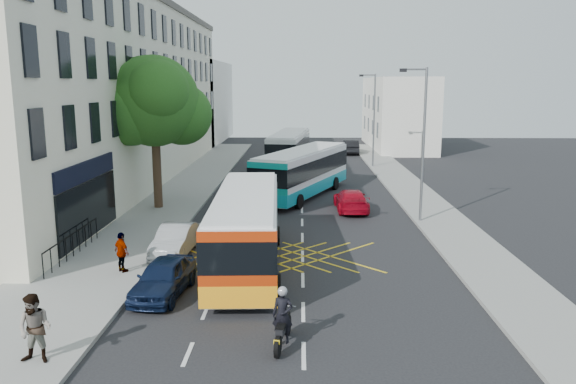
# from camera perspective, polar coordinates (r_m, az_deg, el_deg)

# --- Properties ---
(ground) EXTENTS (120.00, 120.00, 0.00)m
(ground) POSITION_cam_1_polar(r_m,az_deg,el_deg) (18.77, 1.56, -12.07)
(ground) COLOR black
(ground) RESTS_ON ground
(pavement_left) EXTENTS (5.00, 70.00, 0.15)m
(pavement_left) POSITION_cam_1_polar(r_m,az_deg,el_deg) (34.13, -13.00, -1.60)
(pavement_left) COLOR gray
(pavement_left) RESTS_ON ground
(pavement_right) EXTENTS (3.00, 70.00, 0.15)m
(pavement_right) POSITION_cam_1_polar(r_m,az_deg,el_deg) (33.95, 14.20, -1.73)
(pavement_right) COLOR gray
(pavement_right) RESTS_ON ground
(terrace_main) EXTENTS (8.30, 45.00, 13.50)m
(terrace_main) POSITION_cam_1_polar(r_m,az_deg,el_deg) (44.01, -17.38, 9.73)
(terrace_main) COLOR beige
(terrace_main) RESTS_ON ground
(terrace_far) EXTENTS (8.00, 20.00, 10.00)m
(terrace_far) POSITION_cam_1_polar(r_m,az_deg,el_deg) (73.63, -9.73, 9.01)
(terrace_far) COLOR silver
(terrace_far) RESTS_ON ground
(building_right) EXTENTS (6.00, 18.00, 8.00)m
(building_right) POSITION_cam_1_polar(r_m,az_deg,el_deg) (66.30, 11.01, 7.90)
(building_right) COLOR silver
(building_right) RESTS_ON ground
(street_tree) EXTENTS (6.30, 5.70, 8.80)m
(street_tree) POSITION_cam_1_polar(r_m,az_deg,el_deg) (33.33, -13.49, 8.87)
(street_tree) COLOR #382619
(street_tree) RESTS_ON pavement_left
(lamp_near) EXTENTS (1.45, 0.15, 8.00)m
(lamp_near) POSITION_cam_1_polar(r_m,az_deg,el_deg) (30.07, 13.44, 5.48)
(lamp_near) COLOR slate
(lamp_near) RESTS_ON pavement_right
(lamp_far) EXTENTS (1.45, 0.15, 8.00)m
(lamp_far) POSITION_cam_1_polar(r_m,az_deg,el_deg) (49.75, 8.62, 7.72)
(lamp_far) COLOR slate
(lamp_far) RESTS_ON pavement_right
(railings) EXTENTS (0.08, 5.60, 1.14)m
(railings) POSITION_cam_1_polar(r_m,az_deg,el_deg) (25.40, -21.03, -4.89)
(railings) COLOR black
(railings) RESTS_ON pavement_left
(bus_near) EXTENTS (3.02, 10.89, 3.03)m
(bus_near) POSITION_cam_1_polar(r_m,az_deg,el_deg) (22.81, -4.24, -3.65)
(bus_near) COLOR silver
(bus_near) RESTS_ON ground
(bus_mid) EXTENTS (6.49, 11.13, 3.09)m
(bus_mid) POSITION_cam_1_polar(r_m,az_deg,el_deg) (36.89, 1.49, 2.06)
(bus_mid) COLOR silver
(bus_mid) RESTS_ON ground
(bus_far) EXTENTS (3.77, 11.12, 3.07)m
(bus_far) POSITION_cam_1_polar(r_m,az_deg,el_deg) (50.23, 0.13, 4.43)
(bus_far) COLOR silver
(bus_far) RESTS_ON ground
(motorbike) EXTENTS (0.70, 2.01, 1.79)m
(motorbike) POSITION_cam_1_polar(r_m,az_deg,el_deg) (16.20, -0.54, -12.71)
(motorbike) COLOR black
(motorbike) RESTS_ON ground
(parked_car_blue) EXTENTS (1.94, 3.99, 1.31)m
(parked_car_blue) POSITION_cam_1_polar(r_m,az_deg,el_deg) (20.36, -12.53, -8.48)
(parked_car_blue) COLOR #0D1936
(parked_car_blue) RESTS_ON ground
(parked_car_silver) EXTENTS (1.57, 3.95, 1.28)m
(parked_car_silver) POSITION_cam_1_polar(r_m,az_deg,el_deg) (25.02, -11.37, -4.79)
(parked_car_silver) COLOR #A0A3A7
(parked_car_silver) RESTS_ON ground
(red_hatchback) EXTENTS (1.92, 4.43, 1.27)m
(red_hatchback) POSITION_cam_1_polar(r_m,az_deg,el_deg) (33.00, 6.42, -0.82)
(red_hatchback) COLOR #B3071C
(red_hatchback) RESTS_ON ground
(distant_car_grey) EXTENTS (2.89, 5.16, 1.36)m
(distant_car_grey) POSITION_cam_1_polar(r_m,az_deg,el_deg) (55.79, 1.44, 4.12)
(distant_car_grey) COLOR #42434A
(distant_car_grey) RESTS_ON ground
(distant_car_dark) EXTENTS (1.62, 4.50, 1.48)m
(distant_car_dark) POSITION_cam_1_polar(r_m,az_deg,el_deg) (59.92, 6.36, 4.59)
(distant_car_dark) COLOR black
(distant_car_dark) RESTS_ON ground
(pedestrian_near) EXTENTS (0.96, 0.77, 1.87)m
(pedestrian_near) POSITION_cam_1_polar(r_m,az_deg,el_deg) (16.38, -24.31, -12.54)
(pedestrian_near) COLOR gray
(pedestrian_near) RESTS_ON pavement_left
(pedestrian_far) EXTENTS (0.94, 0.90, 1.58)m
(pedestrian_far) POSITION_cam_1_polar(r_m,az_deg,el_deg) (22.70, -16.53, -5.89)
(pedestrian_far) COLOR gray
(pedestrian_far) RESTS_ON pavement_left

